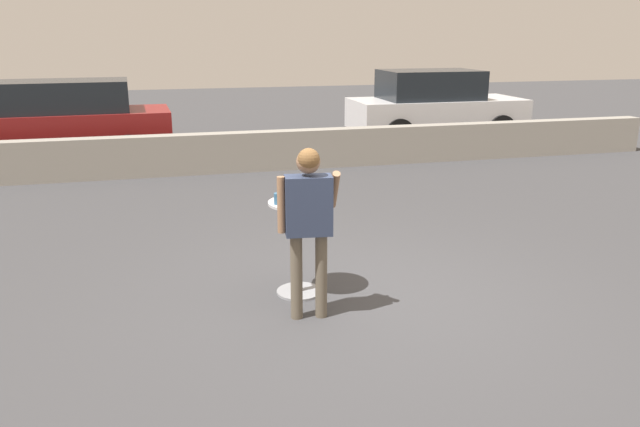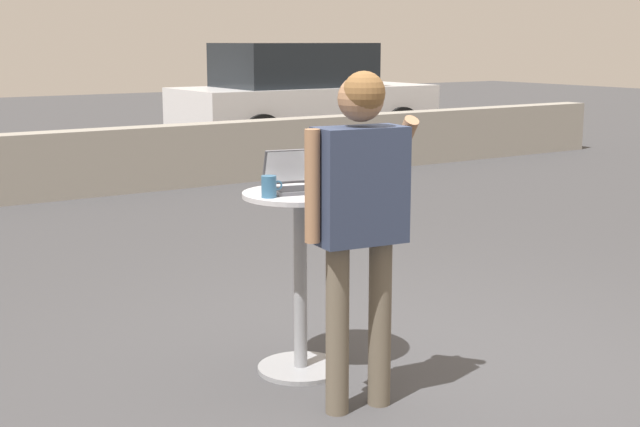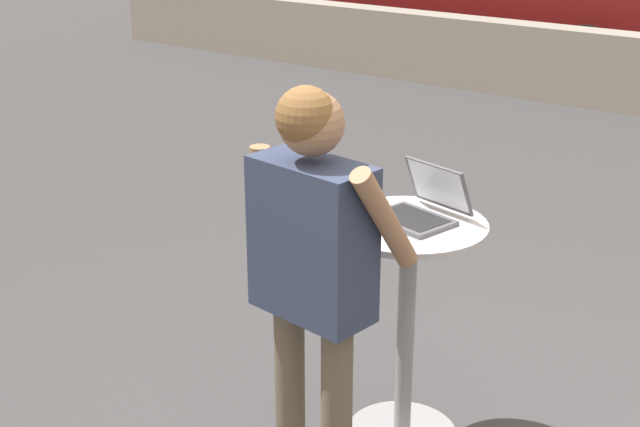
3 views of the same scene
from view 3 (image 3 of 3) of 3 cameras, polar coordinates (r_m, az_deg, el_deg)
The scene contains 4 objects.
cafe_table at distance 3.57m, azimuth 5.55°, elevation -6.45°, with size 0.60×0.60×0.97m.
laptop at distance 3.43m, azimuth 6.49°, elevation 0.39°, with size 0.35×0.36×0.21m.
coffee_mug at distance 3.45m, azimuth 2.38°, elevation 0.79°, with size 0.12×0.08×0.11m.
standing_person at distance 2.97m, azimuth -0.52°, elevation -2.91°, with size 0.58×0.33×1.60m.
Camera 3 is at (1.03, -2.38, 2.22)m, focal length 50.00 mm.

